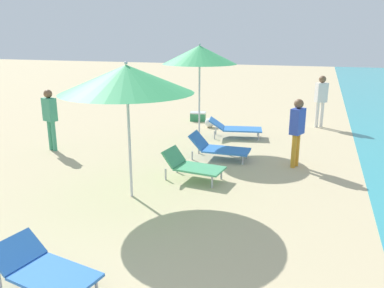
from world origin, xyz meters
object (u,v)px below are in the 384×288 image
(lounger_farthest_shoreside, at_px, (235,128))
(person_walking_mid, at_px, (321,96))
(person_walking_far, at_px, (297,127))
(beach_ball, at_px, (210,123))
(lounger_nearest_shoreside, at_px, (44,269))
(cooler_box, at_px, (198,116))
(lounger_second_shoreside, at_px, (192,165))
(umbrella_second, at_px, (127,79))
(lounger_farthest_inland, at_px, (218,147))
(umbrella_farthest, at_px, (200,55))
(person_walking_near, at_px, (50,114))

(lounger_farthest_shoreside, height_order, person_walking_mid, person_walking_mid)
(person_walking_far, height_order, beach_ball, person_walking_far)
(person_walking_mid, xyz_separation_m, beach_ball, (-3.45, -1.19, -0.88))
(lounger_nearest_shoreside, bearing_deg, cooler_box, 107.08)
(lounger_nearest_shoreside, xyz_separation_m, lounger_second_shoreside, (0.48, 4.06, 0.04))
(lounger_second_shoreside, bearing_deg, umbrella_second, -117.34)
(beach_ball, bearing_deg, lounger_farthest_inland, -70.48)
(lounger_farthest_inland, distance_m, cooler_box, 4.49)
(umbrella_farthest, xyz_separation_m, cooler_box, (-0.99, 3.00, -2.30))
(lounger_farthest_inland, bearing_deg, person_walking_mid, 61.58)
(person_walking_far, bearing_deg, umbrella_second, -114.20)
(umbrella_farthest, distance_m, cooler_box, 3.91)
(lounger_farthest_shoreside, bearing_deg, cooler_box, 121.40)
(umbrella_second, xyz_separation_m, person_walking_mid, (3.25, 7.20, -1.17))
(person_walking_near, height_order, person_walking_mid, person_walking_mid)
(umbrella_second, relative_size, cooler_box, 4.18)
(lounger_farthest_inland, distance_m, person_walking_near, 4.46)
(lounger_nearest_shoreside, xyz_separation_m, person_walking_near, (-3.72, 4.95, 0.71))
(person_walking_near, height_order, person_walking_far, person_walking_near)
(umbrella_second, relative_size, lounger_second_shoreside, 1.93)
(beach_ball, bearing_deg, lounger_nearest_shoreside, -86.69)
(lounger_second_shoreside, relative_size, person_walking_near, 0.80)
(lounger_nearest_shoreside, relative_size, beach_ball, 4.30)
(person_walking_far, bearing_deg, lounger_farthest_shoreside, 152.18)
(person_walking_near, relative_size, cooler_box, 2.69)
(umbrella_farthest, relative_size, beach_ball, 8.61)
(lounger_nearest_shoreside, distance_m, person_walking_near, 6.23)
(lounger_farthest_inland, height_order, person_walking_near, person_walking_near)
(person_walking_far, bearing_deg, person_walking_mid, 105.28)
(lounger_second_shoreside, xyz_separation_m, lounger_farthest_shoreside, (0.09, 3.75, -0.01))
(umbrella_second, distance_m, beach_ball, 6.35)
(umbrella_farthest, xyz_separation_m, person_walking_mid, (3.14, 3.32, -1.42))
(person_walking_near, bearing_deg, person_walking_far, 114.99)
(lounger_second_shoreside, distance_m, lounger_farthest_inland, 1.58)
(lounger_nearest_shoreside, bearing_deg, lounger_farthest_shoreside, 95.90)
(lounger_nearest_shoreside, distance_m, lounger_farthest_inland, 5.67)
(cooler_box, bearing_deg, lounger_farthest_shoreside, -47.29)
(umbrella_farthest, bearing_deg, person_walking_mid, 46.66)
(lounger_farthest_inland, relative_size, person_walking_near, 0.91)
(beach_ball, height_order, cooler_box, beach_ball)
(lounger_farthest_shoreside, height_order, person_walking_far, person_walking_far)
(umbrella_second, relative_size, umbrella_farthest, 0.91)
(beach_ball, bearing_deg, umbrella_second, -88.14)
(lounger_farthest_inland, bearing_deg, umbrella_second, -109.82)
(person_walking_mid, distance_m, cooler_box, 4.24)
(umbrella_second, distance_m, cooler_box, 7.22)
(umbrella_second, distance_m, umbrella_farthest, 3.88)
(lounger_second_shoreside, xyz_separation_m, lounger_farthest_inland, (0.15, 1.57, -0.02))
(umbrella_farthest, height_order, person_walking_far, umbrella_farthest)
(lounger_nearest_shoreside, xyz_separation_m, lounger_farthest_inland, (0.63, 5.63, 0.01))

